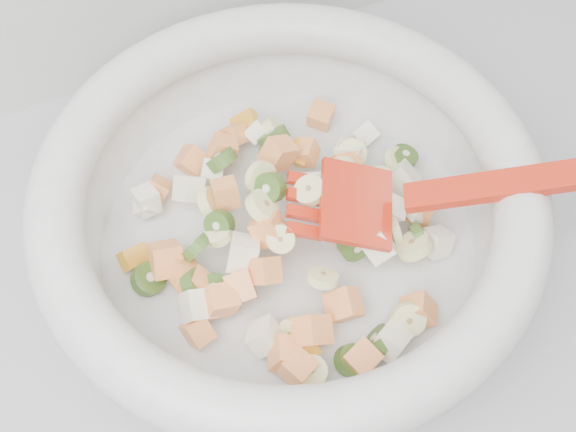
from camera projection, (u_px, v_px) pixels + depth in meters
name	position (u px, v px, depth m)	size (l,w,h in m)	color
mixing_bowl	(289.00, 209.00, 0.55)	(0.47, 0.39, 0.14)	silver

